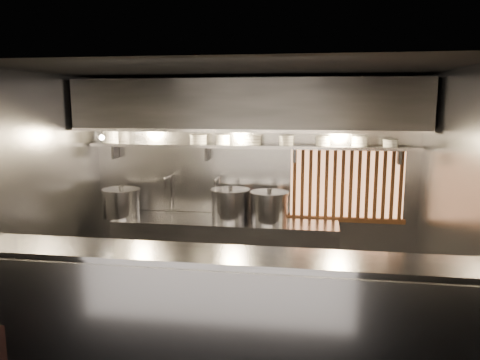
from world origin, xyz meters
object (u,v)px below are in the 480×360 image
(pendant_bulb, at_px, (241,141))
(stock_pot_right, at_px, (230,204))
(stock_pot_mid, at_px, (269,207))
(stock_pot_left, at_px, (122,203))
(heat_lamp, at_px, (100,133))

(pendant_bulb, relative_size, stock_pot_right, 0.26)
(pendant_bulb, height_order, stock_pot_mid, pendant_bulb)
(stock_pot_mid, bearing_deg, stock_pot_right, 172.48)
(stock_pot_left, relative_size, stock_pot_mid, 1.05)
(heat_lamp, relative_size, stock_pot_right, 0.49)
(stock_pot_left, height_order, stock_pot_mid, stock_pot_mid)
(pendant_bulb, relative_size, stock_pot_mid, 0.32)
(stock_pot_mid, xyz_separation_m, stock_pot_right, (-0.53, 0.07, 0.00))
(stock_pot_left, bearing_deg, pendant_bulb, 3.90)
(heat_lamp, bearing_deg, stock_pot_mid, 6.66)
(stock_pot_left, distance_m, stock_pot_right, 1.51)
(heat_lamp, distance_m, stock_pot_mid, 2.41)
(stock_pot_mid, relative_size, stock_pot_right, 0.82)
(pendant_bulb, xyz_separation_m, stock_pot_right, (-0.14, -0.02, -0.85))
(heat_lamp, relative_size, pendant_bulb, 1.87)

